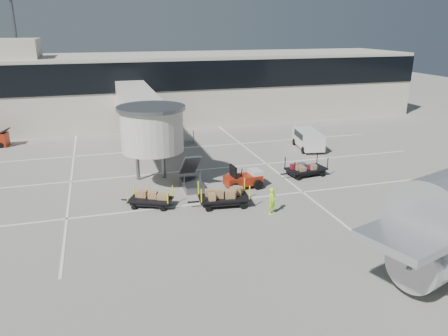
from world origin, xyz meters
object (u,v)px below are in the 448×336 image
Objects in this scene: suitcase_cart at (305,169)px; box_cart_far at (151,199)px; box_cart_near at (223,196)px; baggage_tug at (244,179)px; ground_worker at (272,201)px; minivan at (308,138)px.

suitcase_cart reaches higher than box_cart_far.
baggage_tug is at bearing 54.97° from box_cart_near.
box_cart_far is at bearing 126.41° from ground_worker.
ground_worker reaches higher than box_cart_far.
box_cart_far is at bearing -172.37° from baggage_tug.
minivan is at bearing 26.30° from ground_worker.
suitcase_cart is at bearing 5.52° from baggage_tug.
suitcase_cart is at bearing 31.99° from box_cart_near.
box_cart_far is at bearing 171.58° from box_cart_near.
baggage_tug reaches higher than minivan.
baggage_tug is at bearing 63.26° from ground_worker.
suitcase_cart is 8.28m from minivan.
baggage_tug is 4.91m from ground_worker.
baggage_tug is 0.72× the size of suitcase_cart.
box_cart_far is at bearing -174.88° from suitcase_cart.
ground_worker is at bearing 0.28° from box_cart_far.
suitcase_cart is at bearing 19.50° from ground_worker.
suitcase_cart is 0.97× the size of box_cart_near.
ground_worker is at bearing -115.22° from minivan.
baggage_tug is at bearing 37.97° from box_cart_far.
suitcase_cart is at bearing 37.04° from box_cart_far.
ground_worker is (-5.27, -5.98, 0.31)m from suitcase_cart.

